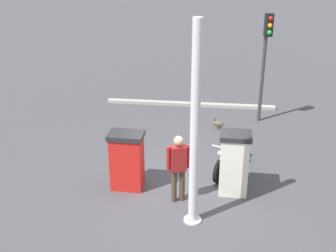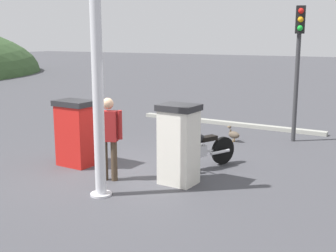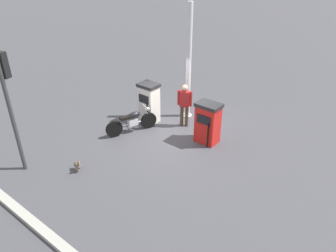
# 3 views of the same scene
# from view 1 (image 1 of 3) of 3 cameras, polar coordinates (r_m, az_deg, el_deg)

# --- Properties ---
(ground_plane) EXTENTS (120.00, 120.00, 0.00)m
(ground_plane) POSITION_cam_1_polar(r_m,az_deg,el_deg) (11.03, 1.61, -8.03)
(ground_plane) COLOR #424247
(fuel_pump_near) EXTENTS (0.69, 0.78, 1.60)m
(fuel_pump_near) POSITION_cam_1_polar(r_m,az_deg,el_deg) (10.52, 8.81, -4.88)
(fuel_pump_near) COLOR silver
(fuel_pump_near) RESTS_ON ground
(fuel_pump_far) EXTENTS (0.68, 0.88, 1.50)m
(fuel_pump_far) POSITION_cam_1_polar(r_m,az_deg,el_deg) (10.68, -5.49, -4.56)
(fuel_pump_far) COLOR red
(fuel_pump_far) RESTS_ON ground
(motorcycle_near_pump) EXTENTS (1.87, 0.97, 0.96)m
(motorcycle_near_pump) POSITION_cam_1_polar(r_m,az_deg,el_deg) (11.62, 8.20, -4.00)
(motorcycle_near_pump) COLOR black
(motorcycle_near_pump) RESTS_ON ground
(attendant_person) EXTENTS (0.30, 0.57, 1.70)m
(attendant_person) POSITION_cam_1_polar(r_m,az_deg,el_deg) (9.98, 1.39, -5.15)
(attendant_person) COLOR #473828
(attendant_person) RESTS_ON ground
(wandering_duck) EXTENTS (0.28, 0.44, 0.44)m
(wandering_duck) POSITION_cam_1_polar(r_m,az_deg,el_deg) (14.28, 6.68, 0.37)
(wandering_duck) COLOR brown
(wandering_duck) RESTS_ON ground
(roadside_traffic_light) EXTENTS (0.40, 0.29, 3.69)m
(roadside_traffic_light) POSITION_cam_1_polar(r_m,az_deg,el_deg) (14.49, 12.90, 9.90)
(roadside_traffic_light) COLOR #38383A
(roadside_traffic_light) RESTS_ON ground
(canopy_support_pole) EXTENTS (0.40, 0.40, 4.48)m
(canopy_support_pole) POSITION_cam_1_polar(r_m,az_deg,el_deg) (8.73, 3.60, -0.87)
(canopy_support_pole) COLOR silver
(canopy_support_pole) RESTS_ON ground
(road_edge_kerb) EXTENTS (0.47, 6.39, 0.12)m
(road_edge_kerb) POSITION_cam_1_polar(r_m,az_deg,el_deg) (16.34, 2.95, 2.93)
(road_edge_kerb) COLOR #9E9E93
(road_edge_kerb) RESTS_ON ground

